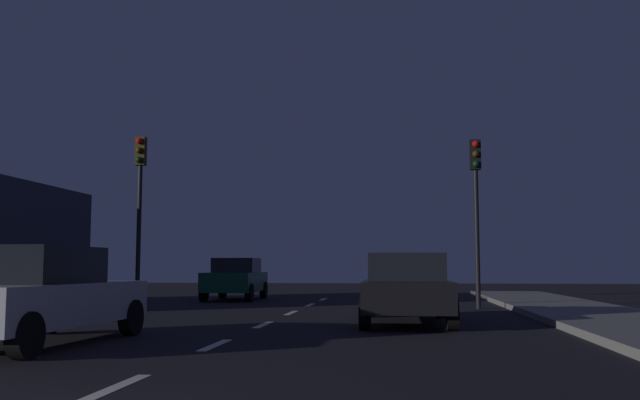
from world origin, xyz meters
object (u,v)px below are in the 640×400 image
object	(u,v)px
traffic_signal_left	(140,188)
car_stopped_ahead	(406,288)
car_adjacent_lane	(38,295)
car_oncoming_far	(236,279)
traffic_signal_right	(476,190)

from	to	relation	value
traffic_signal_left	car_stopped_ahead	world-z (taller)	traffic_signal_left
traffic_signal_left	car_adjacent_lane	world-z (taller)	traffic_signal_left
car_adjacent_lane	car_oncoming_far	size ratio (longest dim) A/B	1.15
traffic_signal_right	car_stopped_ahead	xyz separation A→B (m)	(-2.13, -5.38, -2.73)
car_stopped_ahead	car_adjacent_lane	world-z (taller)	car_adjacent_lane
traffic_signal_right	car_stopped_ahead	bearing A→B (deg)	-111.58
traffic_signal_right	car_oncoming_far	bearing A→B (deg)	151.26
car_adjacent_lane	traffic_signal_right	bearing A→B (deg)	52.13
traffic_signal_left	car_oncoming_far	xyz separation A→B (m)	(2.00, 4.58, -2.91)
car_oncoming_far	traffic_signal_right	bearing A→B (deg)	-28.74
traffic_signal_right	car_stopped_ahead	distance (m)	6.40
car_adjacent_lane	traffic_signal_left	bearing A→B (deg)	103.26
car_adjacent_lane	car_stopped_ahead	bearing A→B (deg)	39.77
car_oncoming_far	car_stopped_ahead	bearing A→B (deg)	-57.96
traffic_signal_right	car_adjacent_lane	size ratio (longest dim) A/B	1.12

